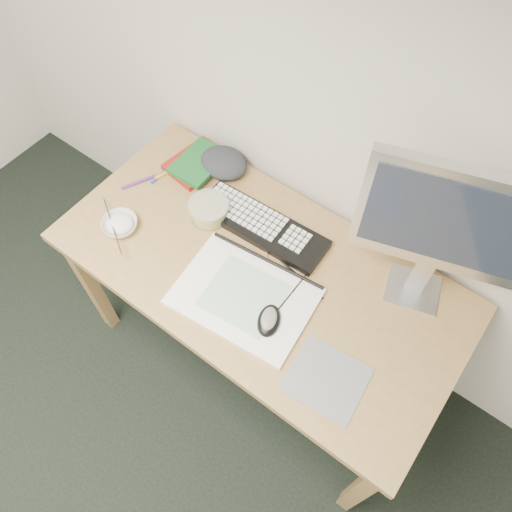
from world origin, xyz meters
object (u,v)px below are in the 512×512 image
Objects in this scene: keyboard at (262,226)px; rice_bowl at (120,225)px; monitor at (448,226)px; sketchpad at (244,296)px; desk at (259,281)px.

rice_bowl reaches higher than keyboard.
keyboard is at bearing 173.28° from monitor.
keyboard is 0.84× the size of monitor.
sketchpad is 0.28m from keyboard.
desk is 3.19× the size of sketchpad.
keyboard is (-0.12, 0.25, 0.01)m from sketchpad.
keyboard reaches higher than sketchpad.
rice_bowl is (-0.51, -0.04, 0.01)m from sketchpad.
rice_bowl reaches higher than sketchpad.
keyboard is 0.65m from monitor.
monitor is 1.08m from rice_bowl.
sketchpad is at bearing -77.92° from desk.
monitor is at bearing 22.91° from rice_bowl.
monitor is at bearing 33.65° from sketchpad.
desk is 0.19m from keyboard.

